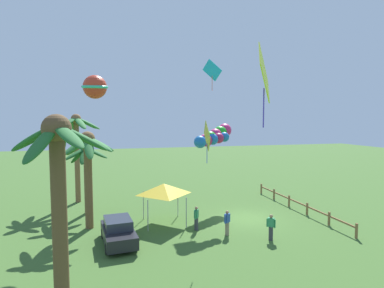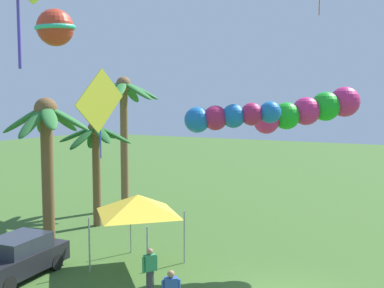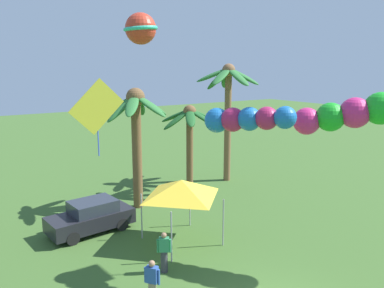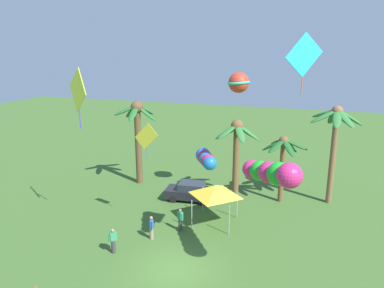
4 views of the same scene
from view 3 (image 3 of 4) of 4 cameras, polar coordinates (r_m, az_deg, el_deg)
name	(u,v)px [view 3 (image 3 of 4)]	position (r m, az deg, el deg)	size (l,w,h in m)	color
palm_tree_1	(136,121)	(20.90, -8.18, 3.32)	(3.71, 3.61, 6.56)	brown
palm_tree_2	(228,92)	(25.87, 5.31, 7.59)	(4.05, 3.93, 7.84)	brown
palm_tree_3	(190,127)	(23.09, -0.34, 2.48)	(3.65, 3.45, 5.43)	brown
parked_car_0	(91,217)	(19.11, -14.54, -10.25)	(4.05, 2.07, 1.51)	black
spectator_0	(164,252)	(15.19, -4.11, -15.48)	(0.48, 0.40, 1.59)	#38383D
spectator_2	(152,283)	(13.34, -5.85, -19.57)	(0.41, 0.45, 1.59)	gray
festival_tent	(181,188)	(16.94, -1.56, -6.52)	(2.86, 2.86, 2.85)	#9E9EA3
kite_ball_1	(141,29)	(20.37, -7.54, 16.40)	(1.84, 1.83, 1.56)	red
kite_diamond_2	(97,108)	(12.68, -13.78, 5.18)	(1.77, 0.23, 2.48)	gold
kite_tube_3	(245,119)	(13.55, 7.76, 3.63)	(1.89, 3.08, 1.09)	#1A66B6
kite_tube_5	(362,112)	(15.34, 23.58, 4.37)	(3.25, 3.68, 1.86)	#D62670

